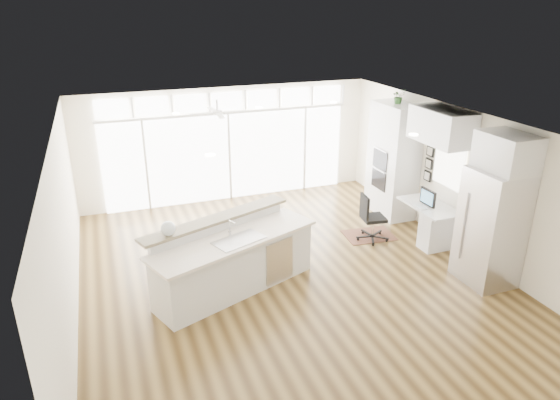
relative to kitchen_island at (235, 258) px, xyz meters
name	(u,v)px	position (x,y,z in m)	size (l,w,h in m)	color
floor	(288,274)	(1.00, 0.16, -0.59)	(7.00, 8.00, 0.02)	#432F14
ceiling	(289,125)	(1.00, 0.16, 2.12)	(7.00, 8.00, 0.02)	white
wall_back	(228,144)	(1.00, 4.16, 0.77)	(7.00, 0.04, 2.70)	white
wall_front	(435,349)	(1.00, -3.84, 0.77)	(7.00, 0.04, 2.70)	white
wall_left	(64,235)	(-2.50, 0.16, 0.77)	(0.04, 8.00, 2.70)	white
wall_right	(460,180)	(4.50, 0.16, 0.77)	(0.04, 8.00, 2.70)	white
glass_wall	(229,157)	(1.00, 4.10, 0.47)	(5.80, 0.06, 2.08)	white
transom_row	(227,101)	(1.00, 4.10, 1.80)	(5.90, 0.06, 0.40)	white
desk_window	(449,165)	(4.46, 0.46, 0.97)	(0.04, 0.85, 0.85)	white
ceiling_fan	(217,108)	(0.50, 2.96, 1.90)	(1.16, 1.16, 0.32)	silver
recessed_lights	(285,123)	(1.00, 0.36, 2.10)	(3.40, 3.00, 0.02)	white
oven_cabinet	(393,160)	(4.17, 1.96, 0.67)	(0.64, 1.20, 2.50)	silver
desk_nook	(428,223)	(4.13, 0.46, -0.20)	(0.72, 1.30, 0.76)	silver
upper_cabinets	(442,126)	(4.17, 0.46, 1.77)	(0.64, 1.30, 0.64)	silver
refrigerator	(491,227)	(4.11, -1.19, 0.42)	(0.76, 0.90, 2.00)	silver
fridge_cabinet	(507,152)	(4.17, -1.19, 1.72)	(0.64, 0.90, 0.60)	silver
framed_photos	(429,164)	(4.46, 1.08, 0.82)	(0.06, 0.22, 0.80)	black
kitchen_island	(235,258)	(0.00, 0.00, 0.00)	(2.92, 1.10, 1.16)	silver
rug	(369,235)	(3.13, 1.04, -0.57)	(0.99, 0.72, 0.01)	#371A11
office_chair	(374,218)	(3.10, 0.86, -0.10)	(0.50, 0.46, 0.96)	black
fishbowl	(168,229)	(-1.03, 0.03, 0.70)	(0.23, 0.23, 0.23)	silver
monitor	(428,197)	(4.05, 0.46, 0.36)	(0.07, 0.43, 0.36)	black
keyboard	(420,207)	(3.88, 0.46, 0.19)	(0.13, 0.35, 0.02)	silver
potted_plant	(399,98)	(4.17, 1.96, 2.04)	(0.28, 0.31, 0.24)	#31622A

